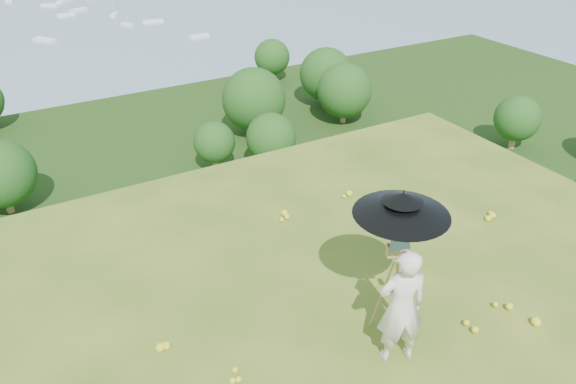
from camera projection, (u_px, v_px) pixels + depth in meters
ground at (393, 365)px, 7.97m from camera, size 14.00×14.00×0.00m
forest_slope at (106, 334)px, 48.77m from camera, size 140.00×56.00×22.00m
shoreline_tier at (45, 200)px, 82.35m from camera, size 170.00×28.00×8.00m
slope_trees at (75, 196)px, 41.78m from camera, size 110.00×50.00×6.00m
harbor_town at (35, 160)px, 79.10m from camera, size 110.00×22.00×5.00m
wildflowers at (382, 351)px, 8.13m from camera, size 10.00×10.50×0.12m
painter at (401, 307)px, 7.64m from camera, size 0.79×0.65×1.88m
field_easel at (394, 284)px, 8.22m from camera, size 0.83×0.83×1.68m
sun_umbrella at (400, 222)px, 7.72m from camera, size 1.65×1.65×1.03m
painter_cap at (408, 254)px, 7.20m from camera, size 0.22×0.25×0.10m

